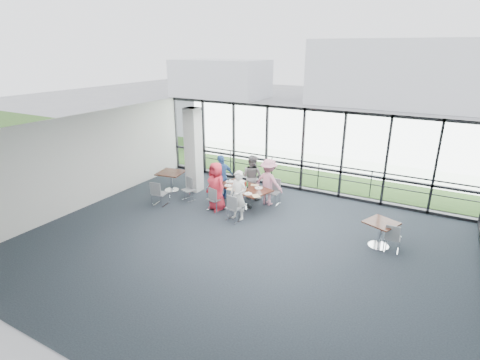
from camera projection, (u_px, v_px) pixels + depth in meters
The scene contains 42 objects.
floor at pixel (237, 246), 10.51m from camera, with size 12.00×10.00×0.02m, color #1D232B.
ceiling at pixel (237, 134), 9.43m from camera, with size 12.00×10.00×0.04m, color white.
wall_left at pixel (84, 161), 12.72m from camera, with size 0.10×10.00×3.20m, color silver.
wall_front at pixel (80, 295), 5.86m from camera, with size 12.00×0.10×3.20m, color silver.
curtain_wall_back at pixel (303, 150), 14.08m from camera, with size 12.00×0.10×3.20m, color white.
structural_column at pixel (193, 150), 14.09m from camera, with size 0.50×0.50×3.20m, color silver.
apron at pixel (336, 159), 18.74m from camera, with size 80.00×70.00×0.02m, color gray.
grass_strip at pixel (324, 169), 17.09m from camera, with size 80.00×5.00×0.01m, color #2A5018.
hangar_main at pixel (449, 74), 34.00m from camera, with size 24.00×10.00×6.00m, color silver.
hangar_aux at pixel (220, 79), 41.14m from camera, with size 10.00×6.00×4.00m, color silver.
guard_rail at pixel (306, 174), 14.95m from camera, with size 0.06×0.06×12.00m, color #2D2D33.
main_table at pixel (244, 191), 12.84m from camera, with size 2.05×1.50×0.75m.
side_table_left at pixel (171, 175), 14.36m from camera, with size 1.07×1.07×0.75m.
side_table_right at pixel (381, 226), 10.28m from camera, with size 1.01×1.01×0.75m.
diner_near_left at pixel (216, 186), 12.62m from camera, with size 0.82×0.53×1.68m, color red.
diner_near_right at pixel (238, 195), 11.90m from camera, with size 0.59×0.44×1.63m, color white.
diner_far_left at pixel (252, 177), 13.58m from camera, with size 0.80×0.49×1.64m, color slate.
diner_far_right at pixel (269, 182), 13.05m from camera, with size 1.07×0.55×1.66m, color #CC7C93.
diner_end at pixel (222, 177), 13.54m from camera, with size 0.97×0.53×1.66m, color #325DA0.
chair_main_nl at pixel (215, 199), 12.65m from camera, with size 0.41×0.41×0.84m, color slate, non-canonical shape.
chair_main_nr at pixel (234, 208), 11.90m from camera, with size 0.44×0.44×0.89m, color slate, non-canonical shape.
chair_main_fl at pixel (252, 186), 13.85m from camera, with size 0.41×0.41×0.85m, color slate, non-canonical shape.
chair_main_fr at pixel (273, 192), 13.17m from camera, with size 0.43×0.43×0.88m, color slate, non-canonical shape.
chair_main_end at pixel (216, 186), 13.85m from camera, with size 0.40×0.40×0.82m, color slate, non-canonical shape.
chair_spare_la at pixel (160, 194), 13.10m from camera, with size 0.42×0.42×0.86m, color slate, non-canonical shape.
chair_spare_lb at pixel (188, 190), 13.50m from camera, with size 0.40×0.40×0.81m, color slate, non-canonical shape.
chair_spare_r at pixel (393, 238), 10.12m from camera, with size 0.39×0.39×0.80m, color slate, non-canonical shape.
plate_nl at pixel (228, 186), 12.92m from camera, with size 0.24×0.24×0.01m, color white.
plate_nr at pixel (248, 194), 12.20m from camera, with size 0.25×0.25×0.01m, color white.
plate_fl at pixel (242, 181), 13.33m from camera, with size 0.26×0.26×0.01m, color white.
plate_fr at pixel (259, 188), 12.70m from camera, with size 0.26×0.26×0.01m, color white.
plate_end at pixel (230, 181), 13.32m from camera, with size 0.28×0.28×0.01m, color white.
tumbler_a at pixel (236, 185), 12.80m from camera, with size 0.08×0.08×0.15m, color white.
tumbler_b at pixel (246, 189), 12.47m from camera, with size 0.06×0.06×0.13m, color white.
tumbler_c at pixel (248, 184), 12.90m from camera, with size 0.08×0.08×0.15m, color white.
tumbler_d at pixel (228, 182), 13.11m from camera, with size 0.07×0.07×0.15m, color white.
menu_a at pixel (231, 189), 12.60m from camera, with size 0.31×0.22×0.00m, color beige.
menu_b at pixel (256, 196), 12.04m from camera, with size 0.31×0.22×0.00m, color beige.
menu_c at pixel (255, 185), 12.99m from camera, with size 0.27×0.19×0.00m, color beige.
condiment_caddy at pixel (247, 187), 12.74m from camera, with size 0.10×0.07×0.04m, color black.
ketchup_bottle at pixel (246, 185), 12.77m from camera, with size 0.06×0.06×0.18m, color #AF0D05.
green_bottle at pixel (247, 185), 12.73m from camera, with size 0.05×0.05×0.20m, color #217130.
Camera 1 is at (4.58, -8.07, 5.27)m, focal length 28.00 mm.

